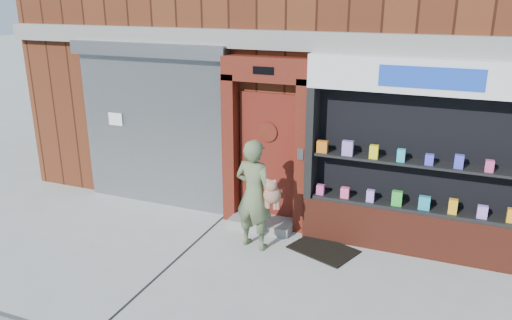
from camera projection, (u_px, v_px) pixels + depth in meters
The scene contains 6 objects.
ground at pixel (268, 286), 6.89m from camera, with size 80.00×80.00×0.00m, color #9E9E99.
shutter_bay at pixel (153, 116), 9.11m from camera, with size 3.10×0.30×3.04m.
red_door_bay at pixel (266, 144), 8.33m from camera, with size 1.52×0.58×2.90m.
pharmacy_bay at pixel (421, 168), 7.43m from camera, with size 3.50×0.41×3.00m.
woman at pixel (255, 194), 7.71m from camera, with size 0.81×0.54×1.78m.
doormat at pixel (323, 249), 7.86m from camera, with size 0.98×0.68×0.02m, color black.
Camera 1 is at (2.10, -5.61, 3.83)m, focal length 35.00 mm.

